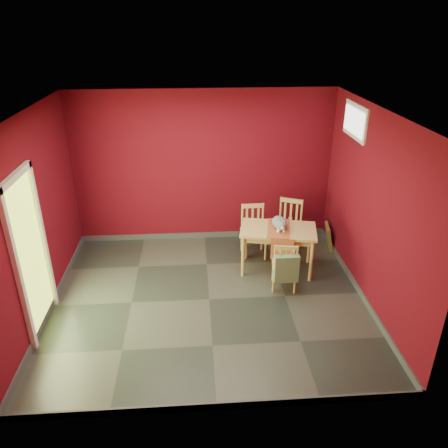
{
  "coord_description": "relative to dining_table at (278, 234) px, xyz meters",
  "views": [
    {
      "loc": [
        -0.16,
        -5.29,
        3.75
      ],
      "look_at": [
        0.25,
        0.45,
        1.0
      ],
      "focal_mm": 35.0,
      "sensor_mm": 36.0,
      "label": 1
    }
  ],
  "objects": [
    {
      "name": "cat",
      "position": [
        0.02,
        0.04,
        0.21
      ],
      "size": [
        0.39,
        0.52,
        0.23
      ],
      "primitive_type": null,
      "rotation": [
        0.0,
        0.0,
        -0.35
      ],
      "color": "slate",
      "rests_on": "table_runner"
    },
    {
      "name": "chair_near",
      "position": [
        0.01,
        -0.57,
        -0.24
      ],
      "size": [
        0.42,
        0.42,
        0.79
      ],
      "color": "tan",
      "rests_on": "ground"
    },
    {
      "name": "outlet_plate",
      "position": [
        0.47,
        1.21,
        -0.34
      ],
      "size": [
        0.08,
        0.02,
        0.12
      ],
      "primitive_type": "cube",
      "color": "silver",
      "rests_on": "room_shell"
    },
    {
      "name": "ground",
      "position": [
        -1.13,
        -0.78,
        -0.64
      ],
      "size": [
        4.5,
        4.5,
        0.0
      ],
      "primitive_type": "plane",
      "color": "#2D342D",
      "rests_on": "ground"
    },
    {
      "name": "table_runner",
      "position": [
        0.0,
        -0.12,
        0.04
      ],
      "size": [
        0.48,
        0.78,
        0.36
      ],
      "color": "#A5522A",
      "rests_on": "dining_table"
    },
    {
      "name": "window",
      "position": [
        1.09,
        0.22,
        1.71
      ],
      "size": [
        0.05,
        0.9,
        0.5
      ],
      "color": "white",
      "rests_on": "room_shell"
    },
    {
      "name": "chair_far_right",
      "position": [
        0.3,
        0.63,
        -0.17
      ],
      "size": [
        0.57,
        0.57,
        0.92
      ],
      "color": "tan",
      "rests_on": "ground"
    },
    {
      "name": "doorway",
      "position": [
        -3.36,
        -1.18,
        0.48
      ],
      "size": [
        0.06,
        1.01,
        2.13
      ],
      "color": "#B7D838",
      "rests_on": "ground"
    },
    {
      "name": "room_shell",
      "position": [
        -1.13,
        -0.78,
        -0.59
      ],
      "size": [
        4.5,
        4.5,
        4.5
      ],
      "color": "#5A0914",
      "rests_on": "ground"
    },
    {
      "name": "chair_far_left",
      "position": [
        -0.32,
        0.52,
        -0.19
      ],
      "size": [
        0.43,
        0.43,
        0.89
      ],
      "color": "tan",
      "rests_on": "ground"
    },
    {
      "name": "picture_frame",
      "position": [
        1.06,
        0.68,
        -0.43
      ],
      "size": [
        0.2,
        0.44,
        0.42
      ],
      "color": "brown",
      "rests_on": "ground"
    },
    {
      "name": "dining_table",
      "position": [
        0.0,
        0.0,
        0.0
      ],
      "size": [
        1.28,
        0.9,
        0.73
      ],
      "color": "tan",
      "rests_on": "ground"
    },
    {
      "name": "tote_bag",
      "position": [
        -0.01,
        -0.76,
        -0.17
      ],
      "size": [
        0.35,
        0.2,
        0.49
      ],
      "color": "#648958",
      "rests_on": "chair_near"
    }
  ]
}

